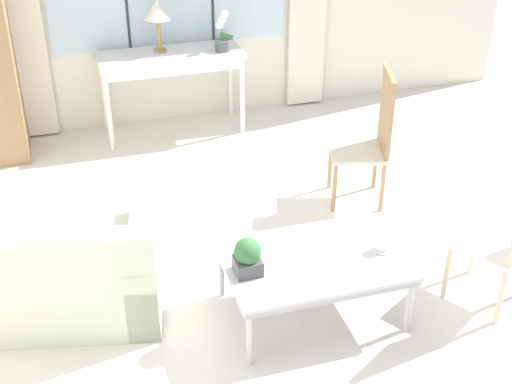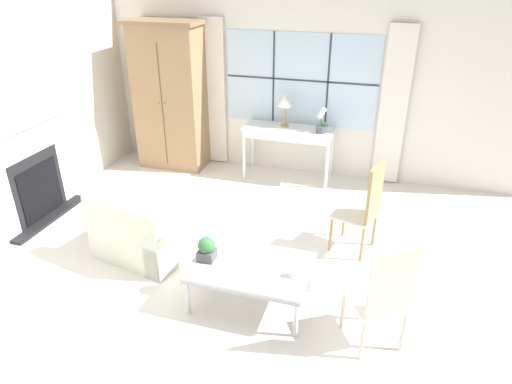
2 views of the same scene
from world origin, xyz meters
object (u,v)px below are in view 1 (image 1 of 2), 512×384
object	(u,v)px
armchair_upholstered	(85,271)
accent_chair_wooden	(512,230)
table_lamp	(157,11)
potted_plant_small	(248,256)
pillar_candle	(383,245)
side_chair_wooden	(373,133)
console_table	(171,62)
potted_orchid	(222,35)
coffee_table	(314,263)

from	to	relation	value
armchair_upholstered	accent_chair_wooden	world-z (taller)	accent_chair_wooden
table_lamp	potted_plant_small	distance (m)	3.13
table_lamp	armchair_upholstered	bearing A→B (deg)	-111.12
armchair_upholstered	pillar_candle	world-z (taller)	armchair_upholstered
table_lamp	accent_chair_wooden	xyz separation A→B (m)	(1.64, -3.31, -0.60)
table_lamp	pillar_candle	distance (m)	3.29
table_lamp	pillar_candle	xyz separation A→B (m)	(0.86, -3.09, -0.70)
side_chair_wooden	accent_chair_wooden	xyz separation A→B (m)	(0.27, -1.49, -0.02)
accent_chair_wooden	console_table	bearing A→B (deg)	115.69
side_chair_wooden	pillar_candle	distance (m)	1.38
console_table	potted_orchid	world-z (taller)	potted_orchid
side_chair_wooden	pillar_candle	size ratio (longest dim) A/B	9.33
table_lamp	potted_plant_small	bearing A→B (deg)	-90.43
accent_chair_wooden	coffee_table	bearing A→B (deg)	167.79
console_table	table_lamp	world-z (taller)	table_lamp
console_table	accent_chair_wooden	distance (m)	3.59
side_chair_wooden	coffee_table	bearing A→B (deg)	-127.71
armchair_upholstered	coffee_table	world-z (taller)	armchair_upholstered
armchair_upholstered	accent_chair_wooden	xyz separation A→B (m)	(2.61, -0.79, 0.33)
console_table	pillar_candle	size ratio (longest dim) A/B	11.36
console_table	accent_chair_wooden	world-z (taller)	accent_chair_wooden
potted_orchid	coffee_table	distance (m)	2.96
side_chair_wooden	potted_plant_small	xyz separation A→B (m)	(-1.39, -1.25, -0.05)
coffee_table	pillar_candle	world-z (taller)	pillar_candle
potted_orchid	armchair_upholstered	bearing A→B (deg)	-122.98
coffee_table	accent_chair_wooden	bearing A→B (deg)	-12.21
table_lamp	potted_orchid	size ratio (longest dim) A/B	1.31
accent_chair_wooden	coffee_table	distance (m)	1.26
potted_orchid	accent_chair_wooden	world-z (taller)	potted_orchid
potted_plant_small	pillar_candle	world-z (taller)	potted_plant_small
console_table	table_lamp	bearing A→B (deg)	137.29
table_lamp	potted_plant_small	size ratio (longest dim) A/B	2.06
armchair_upholstered	accent_chair_wooden	size ratio (longest dim) A/B	1.09
console_table	armchair_upholstered	xyz separation A→B (m)	(-1.05, -2.45, -0.46)
pillar_candle	accent_chair_wooden	bearing A→B (deg)	-15.44
armchair_upholstered	potted_plant_small	size ratio (longest dim) A/B	4.88
potted_plant_small	pillar_candle	size ratio (longest dim) A/B	2.02
accent_chair_wooden	side_chair_wooden	bearing A→B (deg)	100.35
side_chair_wooden	accent_chair_wooden	distance (m)	1.52
table_lamp	potted_orchid	distance (m)	0.63
side_chair_wooden	potted_plant_small	size ratio (longest dim) A/B	4.63
armchair_upholstered	side_chair_wooden	xyz separation A→B (m)	(2.34, 0.70, 0.35)
table_lamp	coffee_table	distance (m)	3.17
potted_orchid	potted_plant_small	size ratio (longest dim) A/B	1.58
table_lamp	armchair_upholstered	xyz separation A→B (m)	(-0.97, -2.52, -0.93)
armchair_upholstered	pillar_candle	distance (m)	1.93
potted_orchid	potted_plant_small	world-z (taller)	potted_orchid
armchair_upholstered	coffee_table	xyz separation A→B (m)	(1.39, -0.52, 0.14)
accent_chair_wooden	pillar_candle	bearing A→B (deg)	164.56
console_table	accent_chair_wooden	size ratio (longest dim) A/B	1.26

